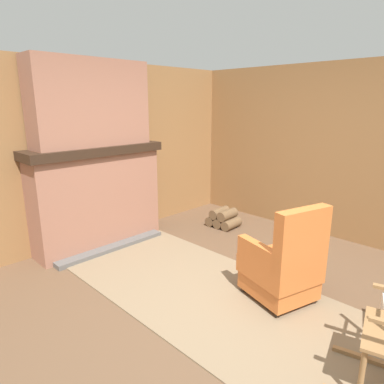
{
  "coord_description": "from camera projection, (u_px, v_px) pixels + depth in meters",
  "views": [
    {
      "loc": [
        1.71,
        -2.24,
        1.91
      ],
      "look_at": [
        -0.98,
        0.47,
        0.9
      ],
      "focal_mm": 32.0,
      "sensor_mm": 36.0,
      "label": 1
    }
  ],
  "objects": [
    {
      "name": "ground_plane",
      "position": [
        231.0,
        313.0,
        3.19
      ],
      "size": [
        14.0,
        14.0,
        0.0
      ],
      "primitive_type": "plane",
      "color": "brown"
    },
    {
      "name": "wood_panel_wall_left",
      "position": [
        85.0,
        154.0,
        4.61
      ],
      "size": [
        0.06,
        5.64,
        2.44
      ],
      "color": "olive",
      "rests_on": "ground"
    },
    {
      "name": "wood_panel_wall_back",
      "position": [
        354.0,
        154.0,
        4.6
      ],
      "size": [
        5.64,
        0.09,
        2.44
      ],
      "color": "olive",
      "rests_on": "ground"
    },
    {
      "name": "fireplace_hearth",
      "position": [
        98.0,
        197.0,
        4.58
      ],
      "size": [
        0.65,
        1.82,
        1.36
      ],
      "color": "#93604C",
      "rests_on": "ground"
    },
    {
      "name": "chimney_breast",
      "position": [
        91.0,
        103.0,
        4.27
      ],
      "size": [
        0.38,
        1.51,
        1.06
      ],
      "color": "#93604C",
      "rests_on": "fireplace_hearth"
    },
    {
      "name": "area_rug",
      "position": [
        214.0,
        296.0,
        3.46
      ],
      "size": [
        3.75,
        1.57,
        0.01
      ],
      "color": "#7A664C",
      "rests_on": "ground"
    },
    {
      "name": "armchair",
      "position": [
        283.0,
        266.0,
        3.31
      ],
      "size": [
        0.77,
        0.73,
        1.01
      ],
      "rotation": [
        0.0,
        0.0,
        2.86
      ],
      "color": "#C6662D",
      "rests_on": "ground"
    },
    {
      "name": "firewood_stack",
      "position": [
        223.0,
        218.0,
        5.39
      ],
      "size": [
        0.48,
        0.38,
        0.29
      ],
      "rotation": [
        0.0,
        0.0,
        0.05
      ],
      "color": "brown",
      "rests_on": "ground"
    },
    {
      "name": "oil_lamp_vase",
      "position": [
        41.0,
        142.0,
        3.97
      ],
      "size": [
        0.11,
        0.11,
        0.27
      ],
      "color": "#99B29E",
      "rests_on": "fireplace_hearth"
    },
    {
      "name": "storage_case",
      "position": [
        117.0,
        137.0,
        4.68
      ],
      "size": [
        0.13,
        0.21,
        0.16
      ],
      "color": "brown",
      "rests_on": "fireplace_hearth"
    }
  ]
}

